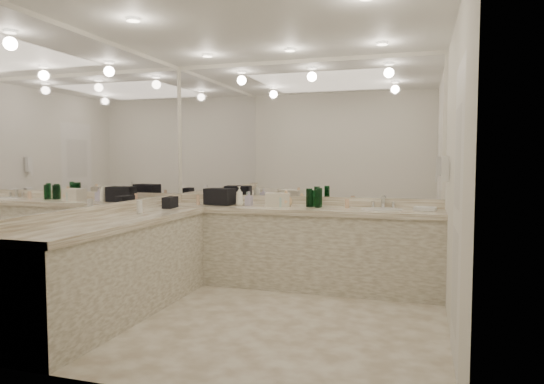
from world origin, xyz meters
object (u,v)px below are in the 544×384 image
(soap_bottle_a, at_px, (239,196))
(soap_bottle_b, at_px, (249,198))
(cream_cosmetic_case, at_px, (278,200))
(hand_towel, at_px, (425,209))
(soap_bottle_c, at_px, (286,199))
(black_toiletry_bag, at_px, (220,197))
(sink, at_px, (382,210))
(wall_phone, at_px, (445,169))

(soap_bottle_a, height_order, soap_bottle_b, soap_bottle_a)
(cream_cosmetic_case, xyz_separation_m, soap_bottle_b, (-0.36, 0.02, 0.00))
(hand_towel, height_order, soap_bottle_c, soap_bottle_c)
(soap_bottle_c, bearing_deg, cream_cosmetic_case, -178.50)
(cream_cosmetic_case, relative_size, hand_towel, 1.26)
(black_toiletry_bag, height_order, soap_bottle_a, soap_bottle_a)
(cream_cosmetic_case, relative_size, soap_bottle_b, 1.64)
(sink, distance_m, soap_bottle_c, 1.06)
(hand_towel, bearing_deg, soap_bottle_a, -178.31)
(sink, distance_m, cream_cosmetic_case, 1.16)
(hand_towel, height_order, soap_bottle_a, soap_bottle_a)
(black_toiletry_bag, bearing_deg, wall_phone, -11.15)
(hand_towel, bearing_deg, soap_bottle_c, -178.57)
(sink, height_order, wall_phone, wall_phone)
(soap_bottle_b, bearing_deg, soap_bottle_a, -155.44)
(cream_cosmetic_case, xyz_separation_m, soap_bottle_c, (0.10, 0.00, 0.01))
(hand_towel, relative_size, soap_bottle_a, 0.98)
(hand_towel, xyz_separation_m, soap_bottle_c, (-1.50, -0.04, 0.07))
(wall_phone, relative_size, soap_bottle_a, 1.07)
(black_toiletry_bag, bearing_deg, soap_bottle_a, -3.19)
(black_toiletry_bag, bearing_deg, hand_towel, 1.15)
(wall_phone, relative_size, hand_towel, 1.10)
(cream_cosmetic_case, distance_m, soap_bottle_b, 0.36)
(wall_phone, height_order, soap_bottle_c, wall_phone)
(sink, height_order, hand_towel, hand_towel)
(cream_cosmetic_case, xyz_separation_m, hand_towel, (1.60, 0.04, -0.06))
(wall_phone, xyz_separation_m, black_toiletry_bag, (-2.47, 0.49, -0.36))
(soap_bottle_c, bearing_deg, soap_bottle_b, 177.20)
(hand_towel, bearing_deg, black_toiletry_bag, -178.85)
(wall_phone, bearing_deg, soap_bottle_a, 167.95)
(cream_cosmetic_case, bearing_deg, hand_towel, -9.93)
(wall_phone, height_order, cream_cosmetic_case, wall_phone)
(black_toiletry_bag, xyz_separation_m, soap_bottle_b, (0.36, 0.03, -0.01))
(sink, xyz_separation_m, wall_phone, (0.61, -0.50, 0.46))
(cream_cosmetic_case, bearing_deg, black_toiletry_bag, 169.15)
(hand_towel, bearing_deg, cream_cosmetic_case, -178.56)
(black_toiletry_bag, xyz_separation_m, soap_bottle_a, (0.26, -0.01, 0.02))
(wall_phone, height_order, soap_bottle_b, wall_phone)
(soap_bottle_a, bearing_deg, cream_cosmetic_case, 2.58)
(soap_bottle_a, distance_m, soap_bottle_b, 0.11)
(wall_phone, xyz_separation_m, cream_cosmetic_case, (-1.76, 0.49, -0.37))
(wall_phone, height_order, black_toiletry_bag, wall_phone)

